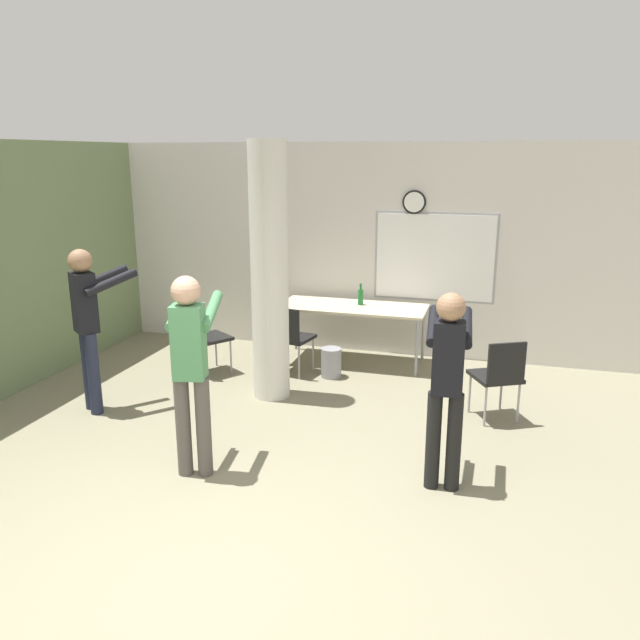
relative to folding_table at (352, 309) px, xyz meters
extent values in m
plane|color=gray|center=(0.00, -4.48, -0.71)|extent=(24.00, 24.00, 0.00)
cube|color=#6B7F56|center=(-3.50, -1.98, 0.69)|extent=(0.12, 7.00, 2.80)
cube|color=silver|center=(0.00, 0.58, 0.69)|extent=(8.00, 0.12, 2.80)
cylinder|color=black|center=(0.67, 0.50, 1.34)|extent=(0.30, 0.03, 0.30)
cylinder|color=white|center=(0.67, 0.49, 1.34)|extent=(0.25, 0.01, 0.25)
cube|color=#99999E|center=(0.96, 0.51, 0.64)|extent=(1.57, 0.01, 1.16)
cube|color=white|center=(0.96, 0.51, 0.64)|extent=(1.51, 0.02, 1.10)
cylinder|color=silver|center=(-0.60, -1.39, 0.69)|extent=(0.41, 0.41, 2.80)
cube|color=beige|center=(0.00, 0.00, 0.03)|extent=(1.88, 0.77, 0.03)
cylinder|color=gray|center=(-0.88, -0.33, -0.35)|extent=(0.04, 0.04, 0.73)
cylinder|color=gray|center=(0.88, -0.33, -0.35)|extent=(0.04, 0.04, 0.73)
cylinder|color=gray|center=(-0.88, 0.33, -0.35)|extent=(0.04, 0.04, 0.73)
cylinder|color=gray|center=(0.88, 0.33, -0.35)|extent=(0.04, 0.04, 0.73)
cylinder|color=#1E6B2D|center=(0.08, 0.09, 0.14)|extent=(0.07, 0.07, 0.20)
cylinder|color=#1E6B2D|center=(0.08, 0.09, 0.28)|extent=(0.03, 0.03, 0.08)
cylinder|color=gray|center=(-0.11, -0.63, -0.53)|extent=(0.25, 0.25, 0.36)
cube|color=black|center=(-1.59, -0.89, -0.26)|extent=(0.61, 0.61, 0.04)
cube|color=black|center=(-1.71, -1.06, -0.04)|extent=(0.34, 0.25, 0.40)
cylinder|color=#99999E|center=(-1.34, -0.84, -0.50)|extent=(0.02, 0.02, 0.43)
cylinder|color=#99999E|center=(-1.64, -0.64, -0.50)|extent=(0.02, 0.02, 0.43)
cylinder|color=#99999E|center=(-1.55, -1.14, -0.50)|extent=(0.02, 0.02, 0.43)
cylinder|color=#99999E|center=(-1.84, -0.94, -0.50)|extent=(0.02, 0.02, 0.43)
cube|color=black|center=(1.81, -1.35, -0.26)|extent=(0.59, 0.59, 0.04)
cube|color=black|center=(1.91, -1.53, -0.04)|extent=(0.36, 0.21, 0.40)
cylinder|color=#99999E|center=(1.89, -1.10, -0.50)|extent=(0.02, 0.02, 0.43)
cylinder|color=#99999E|center=(1.57, -1.27, -0.50)|extent=(0.02, 0.02, 0.43)
cylinder|color=#99999E|center=(2.06, -1.42, -0.50)|extent=(0.02, 0.02, 0.43)
cylinder|color=#99999E|center=(1.74, -1.59, -0.50)|extent=(0.02, 0.02, 0.43)
cube|color=black|center=(-0.61, -0.60, -0.26)|extent=(0.52, 0.52, 0.04)
cube|color=black|center=(-0.65, -0.80, -0.04)|extent=(0.39, 0.11, 0.40)
cylinder|color=#99999E|center=(-0.39, -0.46, -0.50)|extent=(0.02, 0.02, 0.43)
cylinder|color=#99999E|center=(-0.75, -0.39, -0.50)|extent=(0.02, 0.02, 0.43)
cylinder|color=#99999E|center=(-0.47, -0.81, -0.50)|extent=(0.02, 0.02, 0.43)
cylinder|color=#99999E|center=(-0.82, -0.74, -0.50)|extent=(0.02, 0.02, 0.43)
cylinder|color=black|center=(1.52, -2.91, -0.30)|extent=(0.12, 0.12, 0.83)
cylinder|color=black|center=(1.35, -2.92, -0.30)|extent=(0.12, 0.12, 0.83)
cube|color=black|center=(1.44, -2.92, 0.41)|extent=(0.25, 0.21, 0.59)
sphere|color=#997051|center=(1.44, -2.92, 0.81)|extent=(0.22, 0.22, 0.22)
cylinder|color=black|center=(1.55, -2.67, 0.60)|extent=(0.12, 0.52, 0.23)
cylinder|color=black|center=(1.29, -2.69, 0.60)|extent=(0.12, 0.52, 0.23)
cube|color=white|center=(1.27, -2.46, 0.60)|extent=(0.05, 0.13, 0.04)
cylinder|color=#514C47|center=(-0.52, -3.25, -0.28)|extent=(0.13, 0.13, 0.87)
cylinder|color=#514C47|center=(-0.69, -3.28, -0.28)|extent=(0.13, 0.13, 0.87)
cube|color=#4C8C59|center=(-0.60, -3.27, 0.47)|extent=(0.29, 0.25, 0.62)
sphere|color=tan|center=(-0.60, -3.27, 0.89)|extent=(0.24, 0.24, 0.24)
cylinder|color=#4C8C59|center=(-0.52, -2.99, 0.67)|extent=(0.21, 0.55, 0.25)
cylinder|color=#4C8C59|center=(-0.79, -3.06, 0.67)|extent=(0.21, 0.55, 0.25)
cube|color=white|center=(-0.85, -2.82, 0.67)|extent=(0.06, 0.13, 0.04)
cylinder|color=#1E2338|center=(-2.20, -2.38, -0.27)|extent=(0.13, 0.13, 0.87)
cylinder|color=#1E2338|center=(-2.33, -2.28, -0.27)|extent=(0.13, 0.13, 0.87)
cube|color=black|center=(-2.27, -2.33, 0.47)|extent=(0.32, 0.31, 0.62)
sphere|color=#997051|center=(-2.27, -2.33, 0.90)|extent=(0.24, 0.24, 0.24)
cylinder|color=black|center=(-2.00, -2.22, 0.67)|extent=(0.41, 0.49, 0.25)
cylinder|color=black|center=(-2.23, -2.05, 0.67)|extent=(0.41, 0.49, 0.25)
camera|label=1|loc=(1.75, -7.60, 1.94)|focal=35.00mm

